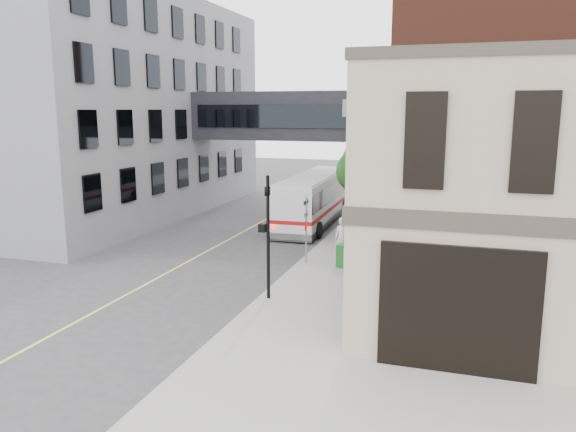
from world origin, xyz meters
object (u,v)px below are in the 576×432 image
Objects in this scene: newspaper_box at (343,256)px; pedestrian_a at (342,238)px; bus at (314,197)px; sandwich_board at (355,294)px; pedestrian_b at (348,245)px; pedestrian_c at (361,241)px.

pedestrian_a is at bearing 110.97° from newspaper_box.
bus is 11.69× the size of sandwich_board.
newspaper_box reaches higher than sandwich_board.
pedestrian_c reaches higher than pedestrian_b.
newspaper_box is at bearing -132.35° from pedestrian_c.
sandwich_board is at bearing -90.22° from pedestrian_b.
bus reaches higher than pedestrian_a.
bus reaches higher than newspaper_box.
pedestrian_b is 0.60m from pedestrian_c.
pedestrian_c is 1.89× the size of newspaper_box.
pedestrian_b is 1.58× the size of newspaper_box.
pedestrian_c is at bearing 93.11° from sandwich_board.
bus is 15.35m from sandwich_board.
bus reaches higher than pedestrian_c.
pedestrian_c reaches higher than sandwich_board.
bus is 10.30m from newspaper_box.
pedestrian_a reaches higher than sandwich_board.
bus reaches higher than sandwich_board.
newspaper_box is (-0.04, -0.80, -0.29)m from pedestrian_b.
pedestrian_c is at bearing -62.34° from bus.
pedestrian_a is at bearing 142.27° from pedestrian_c.
pedestrian_b is at bearing 98.57° from sandwich_board.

